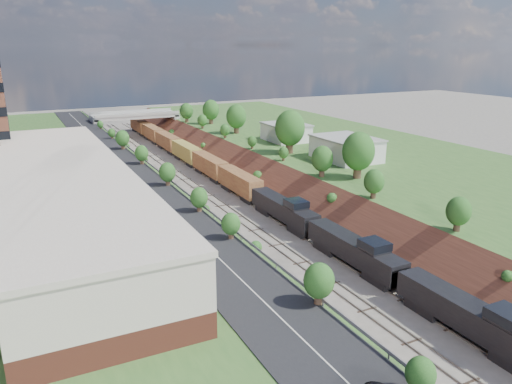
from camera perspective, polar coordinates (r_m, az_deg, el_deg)
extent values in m
plane|color=#6B665B|center=(47.81, 24.79, -17.99)|extent=(400.00, 400.00, 0.00)
cube|color=#335D26|center=(86.47, -25.46, -0.86)|extent=(44.00, 180.00, 5.00)
cube|color=#335D26|center=(108.67, 11.69, 3.69)|extent=(44.00, 180.00, 5.00)
cube|color=brown|center=(89.86, -11.20, -0.60)|extent=(10.00, 180.00, 10.00)
cube|color=brown|center=(97.57, 1.33, 1.08)|extent=(10.00, 180.00, 10.00)
cube|color=gray|center=(92.24, -6.18, 0.13)|extent=(1.58, 180.00, 0.18)
cube|color=gray|center=(94.07, -3.21, 0.53)|extent=(1.58, 180.00, 0.18)
cube|color=black|center=(87.54, -14.22, 2.19)|extent=(8.00, 180.00, 0.10)
cube|color=#99999E|center=(88.33, -11.65, 2.82)|extent=(0.06, 171.00, 0.30)
cube|color=brown|center=(64.54, -20.81, -2.49)|extent=(14.00, 62.00, 2.20)
cube|color=beige|center=(63.62, -21.10, 0.29)|extent=(14.00, 62.00, 4.30)
cube|color=beige|center=(63.04, -21.32, 2.38)|extent=(14.30, 62.30, 0.50)
cube|color=gray|center=(148.56, -17.95, 6.84)|extent=(1.50, 8.00, 6.20)
cube|color=gray|center=(153.56, -9.40, 7.71)|extent=(1.50, 8.00, 6.20)
cube|color=gray|center=(150.21, -13.69, 8.47)|extent=(24.00, 8.00, 1.00)
cube|color=gray|center=(146.24, -13.35, 8.60)|extent=(24.00, 0.30, 0.80)
cube|color=gray|center=(153.98, -14.05, 8.93)|extent=(24.00, 0.30, 0.80)
cube|color=silver|center=(95.87, 10.26, 4.84)|extent=(9.00, 12.00, 4.00)
cube|color=silver|center=(113.74, 3.44, 6.77)|extent=(8.00, 10.00, 3.60)
cylinder|color=#473323|center=(82.85, 11.51, 2.47)|extent=(1.30, 1.30, 2.62)
ellipsoid|color=#1E511C|center=(82.17, 11.64, 4.60)|extent=(5.25, 5.25, 6.30)
cylinder|color=#473323|center=(52.18, -0.43, -6.38)|extent=(0.66, 0.66, 1.22)
ellipsoid|color=#1E511C|center=(51.62, -0.44, -4.87)|extent=(2.45, 2.45, 2.94)
cube|color=black|center=(50.68, 23.30, -12.90)|extent=(2.72, 16.30, 2.50)
cube|color=black|center=(47.89, 26.91, -12.51)|extent=(2.66, 3.10, 0.90)
cube|color=black|center=(61.79, 11.13, -6.44)|extent=(2.72, 16.30, 2.50)
cube|color=black|center=(75.27, 3.17, -1.93)|extent=(2.72, 16.30, 2.50)
cube|color=brown|center=(122.52, -9.13, 5.26)|extent=(2.72, 87.51, 3.26)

